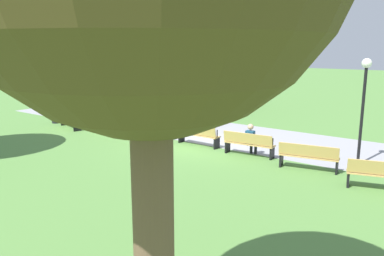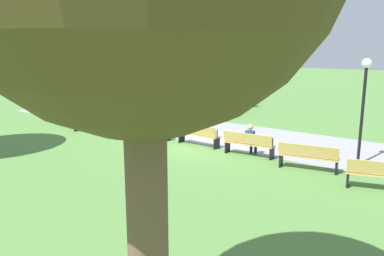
% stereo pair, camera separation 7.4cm
% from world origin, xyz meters
% --- Properties ---
extents(ground_plane, '(120.00, 120.00, 0.00)m').
position_xyz_m(ground_plane, '(0.00, 0.00, 0.00)').
color(ground_plane, '#54843D').
extents(path_paving, '(28.75, 4.72, 0.01)m').
position_xyz_m(path_paving, '(0.00, 2.51, 0.00)').
color(path_paving, '#939399').
rests_on(path_paving, ground).
extents(bench_0, '(1.95, 0.98, 0.89)m').
position_xyz_m(bench_0, '(-7.10, -1.07, 0.48)').
color(bench_0, tan).
rests_on(bench_0, ground).
extents(bench_1, '(1.95, 0.82, 0.89)m').
position_xyz_m(bench_1, '(-4.77, -0.52, 0.48)').
color(bench_1, tan).
rests_on(bench_1, ground).
extents(bench_2, '(1.93, 0.65, 0.89)m').
position_xyz_m(bench_2, '(-2.40, -0.18, 0.48)').
color(bench_2, tan).
rests_on(bench_2, ground).
extents(bench_3, '(1.89, 0.47, 0.89)m').
position_xyz_m(bench_3, '(-0.00, -0.07, 0.48)').
color(bench_3, tan).
rests_on(bench_3, ground).
extents(bench_4, '(1.93, 0.65, 0.89)m').
position_xyz_m(bench_4, '(2.40, -0.18, 0.48)').
color(bench_4, tan).
rests_on(bench_4, ground).
extents(bench_5, '(1.95, 0.82, 0.89)m').
position_xyz_m(bench_5, '(4.77, -0.52, 0.48)').
color(bench_5, tan).
rests_on(bench_5, ground).
extents(bench_6, '(1.95, 0.98, 0.89)m').
position_xyz_m(bench_6, '(7.10, -1.07, 0.48)').
color(bench_6, tan).
rests_on(bench_6, ground).
extents(person_seated, '(0.36, 0.54, 1.20)m').
position_xyz_m(person_seated, '(2.41, -0.04, 0.64)').
color(person_seated, navy).
rests_on(person_seated, ground).
extents(lamp_post, '(0.32, 0.32, 3.59)m').
position_xyz_m(lamp_post, '(5.92, 1.11, 2.54)').
color(lamp_post, black).
rests_on(lamp_post, ground).
extents(trash_bin, '(0.42, 0.42, 0.79)m').
position_xyz_m(trash_bin, '(-8.83, -0.65, 0.39)').
color(trash_bin, black).
rests_on(trash_bin, ground).
extents(kiosk, '(4.36, 3.69, 2.74)m').
position_xyz_m(kiosk, '(-5.36, 8.24, 1.41)').
color(kiosk, brown).
rests_on(kiosk, ground).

